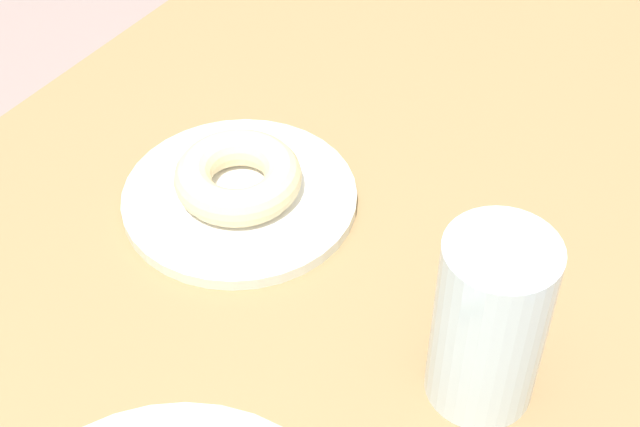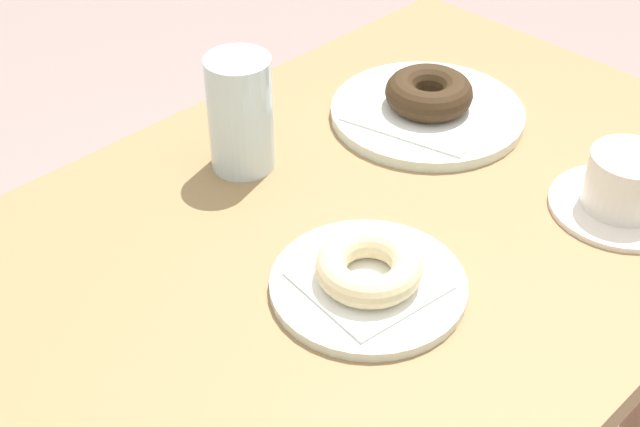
# 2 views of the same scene
# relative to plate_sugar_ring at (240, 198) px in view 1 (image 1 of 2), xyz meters

# --- Properties ---
(table) EXTENTS (1.19, 0.64, 0.73)m
(table) POSITION_rel_plate_sugar_ring_xyz_m (-0.04, 0.07, -0.13)
(table) COLOR #9A774D
(table) RESTS_ON ground_plane
(plate_sugar_ring) EXTENTS (0.19, 0.19, 0.01)m
(plate_sugar_ring) POSITION_rel_plate_sugar_ring_xyz_m (0.00, 0.00, 0.00)
(plate_sugar_ring) COLOR silver
(plate_sugar_ring) RESTS_ON table
(napkin_sugar_ring) EXTENTS (0.13, 0.13, 0.00)m
(napkin_sugar_ring) POSITION_rel_plate_sugar_ring_xyz_m (0.00, 0.00, 0.01)
(napkin_sugar_ring) COLOR white
(napkin_sugar_ring) RESTS_ON plate_sugar_ring
(donut_sugar_ring) EXTENTS (0.10, 0.10, 0.03)m
(donut_sugar_ring) POSITION_rel_plate_sugar_ring_xyz_m (0.00, 0.00, 0.02)
(donut_sugar_ring) COLOR beige
(donut_sugar_ring) RESTS_ON napkin_sugar_ring
(water_glass) EXTENTS (0.07, 0.07, 0.14)m
(water_glass) POSITION_rel_plate_sugar_ring_xyz_m (0.05, 0.24, 0.06)
(water_glass) COLOR silver
(water_glass) RESTS_ON table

